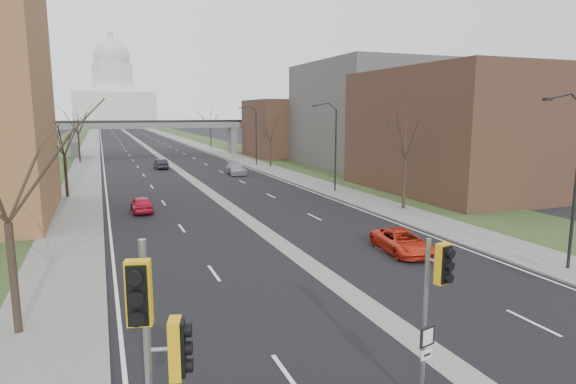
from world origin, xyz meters
TOP-DOWN VIEW (x-y plane):
  - ground at (0.00, 0.00)m, footprint 700.00×700.00m
  - road_surface at (0.00, 150.00)m, footprint 20.00×600.00m
  - median_strip at (0.00, 150.00)m, footprint 1.20×600.00m
  - sidewalk_right at (12.00, 150.00)m, footprint 4.00×600.00m
  - sidewalk_left at (-12.00, 150.00)m, footprint 4.00×600.00m
  - grass_verge_right at (18.00, 150.00)m, footprint 8.00×600.00m
  - grass_verge_left at (-18.00, 150.00)m, footprint 8.00×600.00m
  - commercial_block_near at (24.00, 28.00)m, footprint 16.00×20.00m
  - commercial_block_mid at (28.00, 52.00)m, footprint 18.00×22.00m
  - commercial_block_far at (22.00, 70.00)m, footprint 14.00×14.00m
  - pedestrian_bridge at (0.00, 80.00)m, footprint 34.00×3.00m
  - capitol at (0.00, 320.00)m, footprint 48.00×42.00m
  - streetlight_near at (10.99, 6.00)m, footprint 2.61×0.20m
  - streetlight_mid at (10.99, 32.00)m, footprint 2.61×0.20m
  - streetlight_far at (10.99, 58.00)m, footprint 2.61×0.20m
  - tree_left_a at (-13.00, 8.00)m, footprint 7.20×7.20m
  - tree_left_b at (-13.00, 38.00)m, footprint 6.75×6.75m
  - tree_left_c at (-13.00, 72.00)m, footprint 7.65×7.65m
  - tree_right_a at (13.00, 22.00)m, footprint 7.20×7.20m
  - tree_right_b at (13.00, 55.00)m, footprint 6.30×6.30m
  - tree_right_c at (13.00, 95.00)m, footprint 7.65×7.65m
  - signal_pole_left at (-9.10, -1.68)m, footprint 1.18×0.93m
  - signal_pole_median at (-2.14, -1.08)m, footprint 0.60×0.79m
  - car_left_near at (-7.09, 28.70)m, footprint 1.62×3.86m
  - car_left_far at (-2.09, 58.57)m, footprint 1.71×4.23m
  - car_right_near at (5.77, 11.71)m, footprint 2.67×4.86m
  - car_right_mid at (6.18, 48.92)m, footprint 2.36×5.12m

SIDE VIEW (x-z plane):
  - ground at x=0.00m, z-range 0.00..0.00m
  - median_strip at x=0.00m, z-range -0.01..0.01m
  - road_surface at x=0.00m, z-range 0.00..0.01m
  - grass_verge_right at x=18.00m, z-range 0.00..0.10m
  - grass_verge_left at x=-18.00m, z-range 0.00..0.10m
  - sidewalk_right at x=12.00m, z-range 0.00..0.12m
  - sidewalk_left at x=-12.00m, z-range 0.00..0.12m
  - car_right_near at x=5.77m, z-range 0.00..1.29m
  - car_left_near at x=-7.09m, z-range 0.00..1.31m
  - car_left_far at x=-2.09m, z-range 0.00..1.36m
  - car_right_mid at x=6.18m, z-range 0.00..1.45m
  - signal_pole_median at x=-2.14m, z-range 0.93..5.64m
  - signal_pole_left at x=-9.10m, z-range 0.86..6.40m
  - pedestrian_bridge at x=0.00m, z-range 1.62..8.07m
  - commercial_block_far at x=22.00m, z-range 0.00..10.00m
  - tree_right_b at x=13.00m, z-range 1.71..9.93m
  - commercial_block_near at x=24.00m, z-range 0.00..12.00m
  - tree_left_b at x=-13.00m, z-range 1.82..10.63m
  - tree_left_a at x=-13.00m, z-range 1.94..11.34m
  - tree_right_a at x=13.00m, z-range 1.94..11.34m
  - streetlight_near at x=10.99m, z-range 2.60..11.30m
  - streetlight_mid at x=10.99m, z-range 2.60..11.30m
  - streetlight_far at x=10.99m, z-range 2.60..11.30m
  - tree_left_c at x=-13.00m, z-range 2.05..12.04m
  - tree_right_c at x=13.00m, z-range 2.05..12.04m
  - commercial_block_mid at x=28.00m, z-range 0.00..15.00m
  - capitol at x=0.00m, z-range -9.28..46.47m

